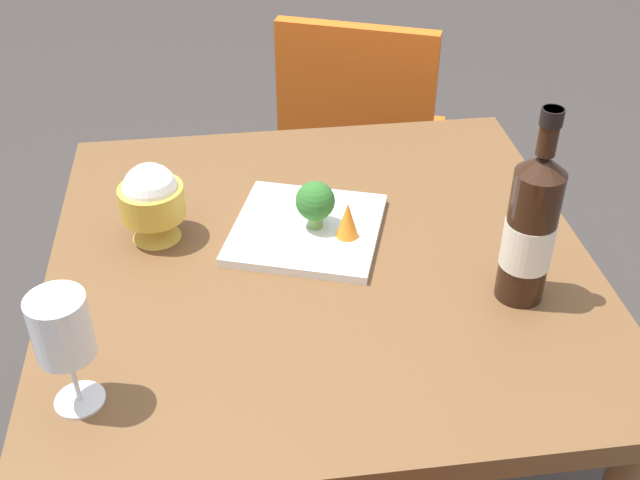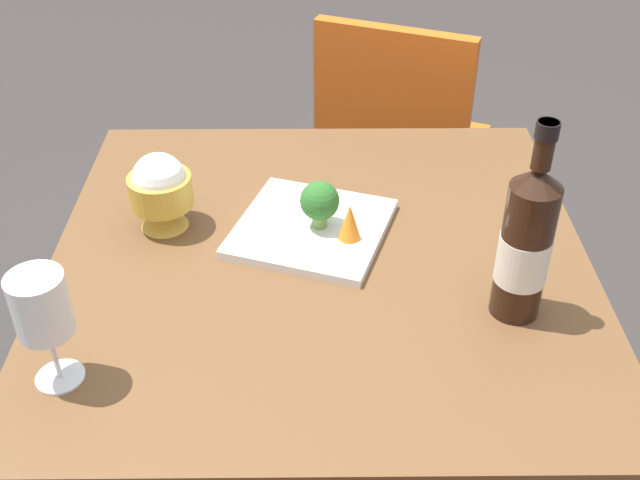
{
  "view_description": "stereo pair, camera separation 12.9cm",
  "coord_description": "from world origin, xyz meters",
  "px_view_note": "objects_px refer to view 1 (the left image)",
  "views": [
    {
      "loc": [
        0.14,
        1.04,
        1.51
      ],
      "look_at": [
        0.0,
        0.0,
        0.76
      ],
      "focal_mm": 43.58,
      "sensor_mm": 36.0,
      "label": 1
    },
    {
      "loc": [
        0.01,
        1.05,
        1.51
      ],
      "look_at": [
        0.0,
        0.0,
        0.76
      ],
      "focal_mm": 43.58,
      "sensor_mm": 36.0,
      "label": 2
    }
  ],
  "objects_px": {
    "chair_near_window": "(360,132)",
    "carrot_garnish_left": "(348,220)",
    "rice_bowl": "(152,201)",
    "broccoli_floret": "(315,202)",
    "serving_plate": "(307,229)",
    "wine_bottle": "(530,228)",
    "wine_glass": "(62,330)"
  },
  "relations": [
    {
      "from": "chair_near_window",
      "to": "carrot_garnish_left",
      "type": "bearing_deg",
      "value": -79.85
    },
    {
      "from": "rice_bowl",
      "to": "broccoli_floret",
      "type": "relative_size",
      "value": 1.65
    },
    {
      "from": "broccoli_floret",
      "to": "chair_near_window",
      "type": "bearing_deg",
      "value": -106.31
    },
    {
      "from": "chair_near_window",
      "to": "serving_plate",
      "type": "distance_m",
      "value": 0.78
    },
    {
      "from": "wine_bottle",
      "to": "serving_plate",
      "type": "distance_m",
      "value": 0.39
    },
    {
      "from": "rice_bowl",
      "to": "broccoli_floret",
      "type": "height_order",
      "value": "rice_bowl"
    },
    {
      "from": "serving_plate",
      "to": "broccoli_floret",
      "type": "bearing_deg",
      "value": 165.83
    },
    {
      "from": "carrot_garnish_left",
      "to": "chair_near_window",
      "type": "bearing_deg",
      "value": -102.03
    },
    {
      "from": "wine_bottle",
      "to": "serving_plate",
      "type": "height_order",
      "value": "wine_bottle"
    },
    {
      "from": "chair_near_window",
      "to": "broccoli_floret",
      "type": "distance_m",
      "value": 0.8
    },
    {
      "from": "wine_bottle",
      "to": "serving_plate",
      "type": "relative_size",
      "value": 1.02
    },
    {
      "from": "broccoli_floret",
      "to": "rice_bowl",
      "type": "bearing_deg",
      "value": -5.64
    },
    {
      "from": "wine_glass",
      "to": "broccoli_floret",
      "type": "distance_m",
      "value": 0.51
    },
    {
      "from": "rice_bowl",
      "to": "serving_plate",
      "type": "bearing_deg",
      "value": 174.87
    },
    {
      "from": "wine_glass",
      "to": "wine_bottle",
      "type": "bearing_deg",
      "value": -168.18
    },
    {
      "from": "carrot_garnish_left",
      "to": "broccoli_floret",
      "type": "bearing_deg",
      "value": -35.94
    },
    {
      "from": "chair_near_window",
      "to": "rice_bowl",
      "type": "relative_size",
      "value": 6.0
    },
    {
      "from": "wine_bottle",
      "to": "wine_glass",
      "type": "bearing_deg",
      "value": 11.82
    },
    {
      "from": "wine_glass",
      "to": "carrot_garnish_left",
      "type": "bearing_deg",
      "value": -143.31
    },
    {
      "from": "wine_glass",
      "to": "serving_plate",
      "type": "distance_m",
      "value": 0.51
    },
    {
      "from": "chair_near_window",
      "to": "wine_bottle",
      "type": "relative_size",
      "value": 2.63
    },
    {
      "from": "wine_bottle",
      "to": "broccoli_floret",
      "type": "distance_m",
      "value": 0.37
    },
    {
      "from": "wine_bottle",
      "to": "carrot_garnish_left",
      "type": "bearing_deg",
      "value": -34.67
    },
    {
      "from": "chair_near_window",
      "to": "carrot_garnish_left",
      "type": "xyz_separation_m",
      "value": [
        0.16,
        0.76,
        0.25
      ]
    },
    {
      "from": "serving_plate",
      "to": "chair_near_window",
      "type": "bearing_deg",
      "value": -107.49
    },
    {
      "from": "chair_near_window",
      "to": "rice_bowl",
      "type": "distance_m",
      "value": 0.89
    },
    {
      "from": "wine_glass",
      "to": "rice_bowl",
      "type": "distance_m",
      "value": 0.39
    },
    {
      "from": "rice_bowl",
      "to": "broccoli_floret",
      "type": "distance_m",
      "value": 0.28
    },
    {
      "from": "chair_near_window",
      "to": "broccoli_floret",
      "type": "bearing_deg",
      "value": -84.13
    },
    {
      "from": "serving_plate",
      "to": "carrot_garnish_left",
      "type": "xyz_separation_m",
      "value": [
        -0.07,
        0.04,
        0.04
      ]
    },
    {
      "from": "wine_bottle",
      "to": "wine_glass",
      "type": "xyz_separation_m",
      "value": [
        0.66,
        0.14,
        0.0
      ]
    },
    {
      "from": "serving_plate",
      "to": "carrot_garnish_left",
      "type": "relative_size",
      "value": 4.78
    }
  ]
}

